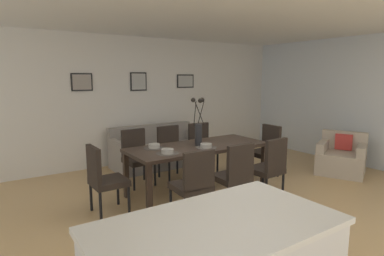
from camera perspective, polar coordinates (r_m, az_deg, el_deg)
The scene contains 25 objects.
ground_plane at distance 4.42m, azimuth 8.55°, elevation -14.87°, with size 9.00×9.00×0.00m, color tan.
back_wall_panel at distance 6.82m, azimuth -9.82°, elevation 4.88°, with size 9.00×0.10×2.60m, color white.
side_window_wall at distance 7.24m, azimuth 28.62°, elevation 4.14°, with size 0.10×6.30×2.60m, color white.
ceiling_panel at distance 4.43m, azimuth 5.72°, elevation 20.15°, with size 9.00×7.20×0.08m, color white.
dining_table at distance 4.96m, azimuth 1.15°, elevation -3.91°, with size 2.20×0.90×0.74m.
dining_chair_near_left at distance 4.00m, azimuth 0.38°, elevation -9.54°, with size 0.46×0.46×0.92m.
dining_chair_near_right at distance 5.43m, azimuth -9.85°, elevation -4.64°, with size 0.46×0.46×0.92m.
dining_chair_far_left at distance 4.39m, azimuth 7.64°, elevation -7.91°, with size 0.45×0.45×0.92m.
dining_chair_far_right at distance 5.71m, azimuth -3.74°, elevation -3.82°, with size 0.44×0.44×0.92m.
dining_chair_mid_left at distance 4.83m, azimuth 13.65°, elevation -6.49°, with size 0.47×0.47×0.92m.
dining_chair_mid_right at distance 6.05m, azimuth 1.70°, elevation -3.08°, with size 0.47×0.47×0.92m.
dining_chair_head_west at distance 4.35m, azimuth -15.60°, elevation -8.31°, with size 0.45×0.45×0.92m.
dining_chair_head_east at distance 5.98m, azimuth 13.17°, elevation -3.47°, with size 0.45×0.45×0.92m.
centerpiece_vase at distance 4.90m, azimuth 1.16°, elevation 0.11°, with size 0.21×0.23×0.73m.
placemat_near_left at distance 4.44m, azimuth -4.40°, elevation -4.54°, with size 0.32×0.32×0.01m, color #4C4742.
bowl_near_left at distance 4.43m, azimuth -4.40°, elevation -4.08°, with size 0.17×0.17×0.07m.
placemat_near_right at distance 4.79m, azimuth -6.76°, elevation -3.57°, with size 0.32×0.32×0.01m, color #4C4742.
bowl_near_right at distance 4.78m, azimuth -6.77°, elevation -3.13°, with size 0.17×0.17×0.07m.
placemat_far_left at distance 4.79m, azimuth 2.53°, elevation -3.52°, with size 0.32×0.32×0.01m, color #4C4742.
bowl_far_left at distance 4.78m, azimuth 2.53°, elevation -3.08°, with size 0.17×0.17×0.07m.
sofa at distance 6.56m, azimuth -6.14°, elevation -4.23°, with size 1.84×0.84×0.80m.
armchair at distance 6.64m, azimuth 25.13°, elevation -4.85°, with size 1.06×1.06×0.75m.
framed_picture_left at distance 6.36m, azimuth -19.06°, elevation 7.75°, with size 0.39×0.03×0.33m.
framed_picture_center at distance 6.74m, azimuth -9.53°, elevation 8.18°, with size 0.36×0.03×0.38m.
framed_picture_right at distance 7.29m, azimuth -1.19°, elevation 8.36°, with size 0.43×0.03×0.30m.
Camera 1 is at (-2.73, -2.98, 1.79)m, focal length 29.88 mm.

